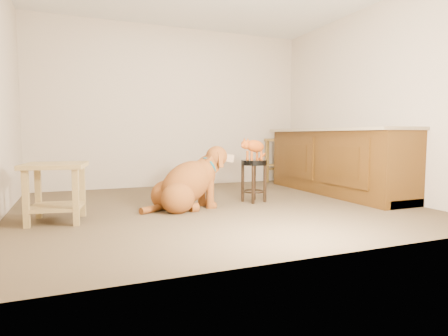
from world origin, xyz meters
name	(u,v)px	position (x,y,z in m)	size (l,w,h in m)	color
floor	(217,206)	(0.00, 0.00, 0.00)	(4.50, 4.00, 0.01)	#4E3F2B
room_shell	(216,62)	(0.00, 0.00, 1.68)	(4.54, 4.04, 2.62)	beige
cabinet_run	(335,163)	(1.94, 0.30, 0.44)	(0.70, 2.56, 0.94)	#4E2F0D
padded_stool	(254,172)	(0.54, 0.11, 0.38)	(0.34, 0.34, 0.53)	black
wood_stool	(281,160)	(1.85, 1.67, 0.41)	(0.48, 0.48, 0.78)	brown
side_table	(56,183)	(-1.73, -0.16, 0.38)	(0.63, 0.63, 0.57)	olive
golden_retriever	(188,184)	(-0.36, -0.03, 0.29)	(1.19, 0.65, 0.77)	brown
tabby_kitten	(253,147)	(0.53, 0.11, 0.70)	(0.45, 0.27, 0.31)	#9C420F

